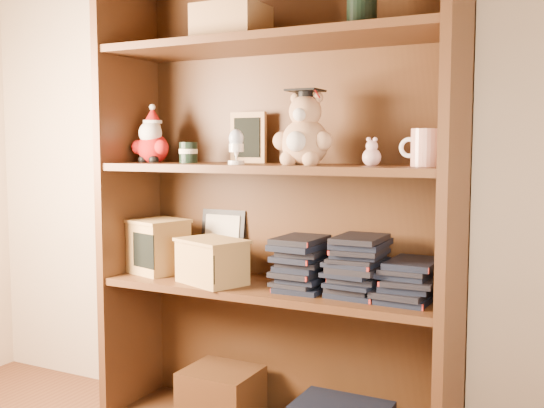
{
  "coord_description": "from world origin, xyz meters",
  "views": [
    {
      "loc": [
        0.9,
        -0.54,
        1.01
      ],
      "look_at": [
        -0.04,
        1.3,
        0.82
      ],
      "focal_mm": 42.0,
      "sensor_mm": 36.0,
      "label": 1
    }
  ],
  "objects_px": {
    "teacher_mug": "(425,148)",
    "treats_box": "(158,246)",
    "bookcase": "(278,215)",
    "grad_teddy_bear": "(304,135)"
  },
  "relations": [
    {
      "from": "teacher_mug",
      "to": "treats_box",
      "type": "bearing_deg",
      "value": -179.95
    },
    {
      "from": "bookcase",
      "to": "teacher_mug",
      "type": "relative_size",
      "value": 12.97
    },
    {
      "from": "grad_teddy_bear",
      "to": "teacher_mug",
      "type": "bearing_deg",
      "value": 1.11
    },
    {
      "from": "bookcase",
      "to": "treats_box",
      "type": "distance_m",
      "value": 0.48
    },
    {
      "from": "teacher_mug",
      "to": "treats_box",
      "type": "height_order",
      "value": "teacher_mug"
    },
    {
      "from": "bookcase",
      "to": "grad_teddy_bear",
      "type": "relative_size",
      "value": 6.57
    },
    {
      "from": "bookcase",
      "to": "treats_box",
      "type": "bearing_deg",
      "value": -173.61
    },
    {
      "from": "treats_box",
      "to": "bookcase",
      "type": "bearing_deg",
      "value": 6.39
    },
    {
      "from": "teacher_mug",
      "to": "treats_box",
      "type": "xyz_separation_m",
      "value": [
        -0.96,
        -0.0,
        -0.36
      ]
    },
    {
      "from": "grad_teddy_bear",
      "to": "treats_box",
      "type": "distance_m",
      "value": 0.7
    }
  ]
}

